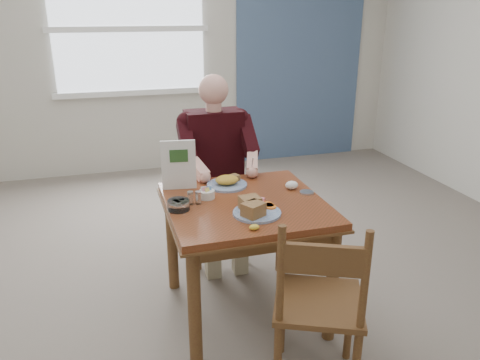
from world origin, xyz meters
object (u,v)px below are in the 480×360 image
object	(u,v)px
chair_far	(214,195)
near_plate	(255,209)
diner	(216,157)
chair_near	(319,305)
table	(245,219)
far_plate	(227,182)

from	to	relation	value
chair_far	near_plate	bearing A→B (deg)	-90.26
chair_far	diner	world-z (taller)	diner
chair_near	near_plate	distance (m)	0.62
table	far_plate	size ratio (longest dim) A/B	2.76
chair_far	chair_near	xyz separation A→B (m)	(0.15, -1.50, 0.00)
diner	far_plate	world-z (taller)	diner
table	chair_far	xyz separation A→B (m)	(0.00, 0.80, -0.16)
chair_near	far_plate	distance (m)	1.04
chair_far	chair_near	size ratio (longest dim) A/B	1.00
table	chair_far	world-z (taller)	chair_far
chair_far	far_plate	size ratio (longest dim) A/B	2.85
chair_near	near_plate	size ratio (longest dim) A/B	2.78
chair_far	diner	xyz separation A→B (m)	(0.00, -0.09, 0.33)
chair_near	chair_far	bearing A→B (deg)	95.79
chair_far	far_plate	xyz separation A→B (m)	(-0.03, -0.52, 0.30)
near_plate	far_plate	size ratio (longest dim) A/B	1.03
near_plate	chair_far	bearing A→B (deg)	89.74
far_plate	chair_far	bearing A→B (deg)	86.29
table	near_plate	distance (m)	0.24
chair_near	near_plate	world-z (taller)	chair_near
chair_near	diner	xyz separation A→B (m)	(-0.15, 1.41, 0.33)
far_plate	near_plate	bearing A→B (deg)	-86.38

